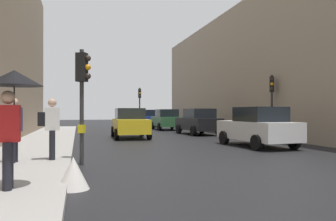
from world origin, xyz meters
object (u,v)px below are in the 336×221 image
object	(u,v)px
traffic_light_mid_street	(272,95)
car_blue_van	(151,118)
pedestrian_with_grey_backpack	(12,126)
traffic_light_far_median	(140,100)
pedestrian_with_umbrella	(12,96)
traffic_light_near_right	(83,85)
warning_sign_triangle	(73,173)
car_white_compact	(258,127)
pedestrian_with_black_backpack	(51,125)
car_dark_suv	(198,122)
car_yellow_taxi	(130,123)
car_green_estate	(166,120)

from	to	relation	value
traffic_light_mid_street	car_blue_van	bearing A→B (deg)	99.28
traffic_light_mid_street	car_blue_van	distance (m)	18.48
pedestrian_with_grey_backpack	traffic_light_far_median	bearing A→B (deg)	71.05
pedestrian_with_umbrella	traffic_light_near_right	bearing A→B (deg)	70.66
traffic_light_near_right	warning_sign_triangle	distance (m)	3.77
traffic_light_far_median	car_blue_van	size ratio (longest dim) A/B	0.88
traffic_light_far_median	warning_sign_triangle	distance (m)	25.08
pedestrian_with_umbrella	warning_sign_triangle	size ratio (longest dim) A/B	3.29
car_white_compact	car_blue_van	world-z (taller)	same
traffic_light_mid_street	warning_sign_triangle	xyz separation A→B (m)	(-10.42, -9.61, -2.15)
traffic_light_near_right	pedestrian_with_umbrella	world-z (taller)	traffic_light_near_right
traffic_light_near_right	pedestrian_with_black_backpack	bearing A→B (deg)	168.06
car_blue_van	car_dark_suv	xyz separation A→B (m)	(0.56, -12.93, 0.00)
traffic_light_mid_street	car_blue_van	size ratio (longest dim) A/B	0.83
car_blue_van	car_yellow_taxi	size ratio (longest dim) A/B	1.02
traffic_light_near_right	pedestrian_with_grey_backpack	world-z (taller)	traffic_light_near_right
car_green_estate	pedestrian_with_grey_backpack	xyz separation A→B (m)	(-9.08, -18.20, 0.29)
pedestrian_with_grey_backpack	warning_sign_triangle	size ratio (longest dim) A/B	2.72
traffic_light_far_median	car_dark_suv	bearing A→B (deg)	-75.99
car_green_estate	car_dark_suv	distance (m)	6.43
pedestrian_with_grey_backpack	pedestrian_with_black_backpack	size ratio (longest dim) A/B	1.00
car_yellow_taxi	pedestrian_with_black_backpack	xyz separation A→B (m)	(-3.75, -9.59, 0.29)
pedestrian_with_black_backpack	warning_sign_triangle	xyz separation A→B (m)	(0.68, -3.38, -0.84)
traffic_light_far_median	car_green_estate	world-z (taller)	traffic_light_far_median
traffic_light_near_right	traffic_light_far_median	distance (m)	21.83
pedestrian_with_black_backpack	traffic_light_far_median	bearing A→B (deg)	73.18
car_yellow_taxi	warning_sign_triangle	size ratio (longest dim) A/B	6.53
pedestrian_with_umbrella	warning_sign_triangle	distance (m)	1.89
traffic_light_near_right	car_yellow_taxi	world-z (taller)	traffic_light_near_right
car_yellow_taxi	car_blue_van	bearing A→B (deg)	73.48
warning_sign_triangle	traffic_light_near_right	bearing A→B (deg)	86.17
traffic_light_near_right	car_green_estate	size ratio (longest dim) A/B	0.80
car_dark_suv	pedestrian_with_grey_backpack	size ratio (longest dim) A/B	2.44
traffic_light_mid_street	pedestrian_with_grey_backpack	distance (m)	13.81
car_blue_van	pedestrian_with_grey_backpack	size ratio (longest dim) A/B	2.44
traffic_light_near_right	car_blue_van	bearing A→B (deg)	73.60
car_yellow_taxi	pedestrian_with_black_backpack	distance (m)	10.30
car_yellow_taxi	car_dark_suv	xyz separation A→B (m)	(4.95, 1.87, 0.00)
car_white_compact	pedestrian_with_grey_backpack	world-z (taller)	pedestrian_with_grey_backpack
traffic_light_near_right	car_blue_van	xyz separation A→B (m)	(7.24, 24.58, -1.45)
car_white_compact	car_dark_suv	world-z (taller)	same
car_blue_van	pedestrian_with_grey_backpack	xyz separation A→B (m)	(-9.11, -24.73, 0.29)
car_blue_van	car_dark_suv	distance (m)	12.94
traffic_light_far_median	car_dark_suv	xyz separation A→B (m)	(2.37, -9.49, -1.74)
pedestrian_with_black_backpack	traffic_light_mid_street	bearing A→B (deg)	29.28
car_dark_suv	warning_sign_triangle	bearing A→B (deg)	-118.36
car_dark_suv	pedestrian_with_umbrella	world-z (taller)	pedestrian_with_umbrella
car_green_estate	pedestrian_with_grey_backpack	world-z (taller)	pedestrian_with_grey_backpack
car_white_compact	car_yellow_taxi	world-z (taller)	same
pedestrian_with_umbrella	pedestrian_with_black_backpack	xyz separation A→B (m)	(0.37, 3.80, -0.68)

